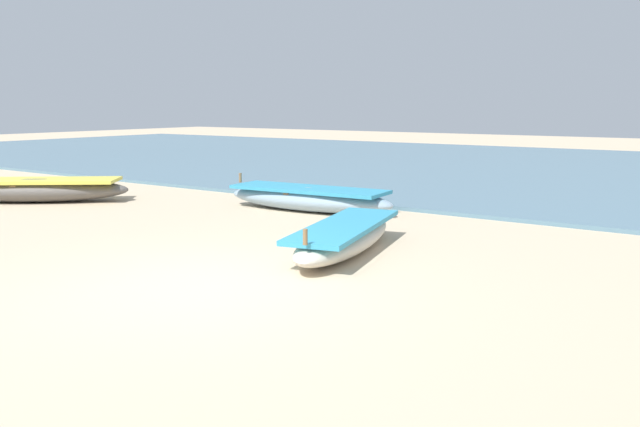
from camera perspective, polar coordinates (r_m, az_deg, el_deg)
ground at (r=7.71m, az=-10.50°, el=-6.49°), size 80.00×80.00×0.00m
sea_water at (r=22.23m, az=20.52°, el=3.69°), size 60.00×20.00×0.08m
fishing_boat_0 at (r=15.48m, az=-24.09°, el=1.98°), size 3.87×3.31×0.71m
fishing_boat_4 at (r=9.30m, az=2.23°, el=-2.07°), size 1.58×3.38×0.62m
fishing_boat_5 at (r=12.93m, az=-1.04°, el=1.39°), size 3.78×1.25×0.68m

